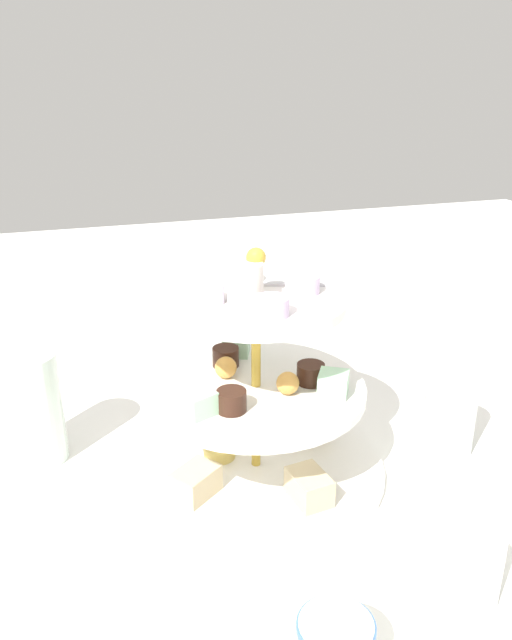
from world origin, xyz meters
TOP-DOWN VIEW (x-y plane):
  - ground_plane at (0.00, 0.00)m, footprint 2.40×2.40m
  - tiered_serving_stand at (0.00, -0.00)m, footprint 0.29×0.29m
  - water_glass_tall_right at (0.24, -0.10)m, footprint 0.07×0.07m
  - water_glass_short_left at (-0.12, 0.23)m, footprint 0.06×0.06m
  - butter_knife_left at (-0.07, -0.30)m, footprint 0.17×0.06m
  - water_glass_mid_back at (-0.23, 0.02)m, footprint 0.06×0.06m

SIDE VIEW (x-z plane):
  - ground_plane at x=0.00m, z-range 0.00..0.00m
  - butter_knife_left at x=-0.07m, z-range 0.00..0.00m
  - water_glass_short_left at x=-0.12m, z-range 0.00..0.07m
  - water_glass_mid_back at x=-0.23m, z-range 0.00..0.10m
  - water_glass_tall_right at x=0.24m, z-range 0.00..0.13m
  - tiered_serving_stand at x=0.00m, z-range -0.05..0.22m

